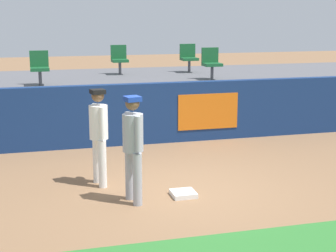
# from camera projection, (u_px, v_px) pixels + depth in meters

# --- Properties ---
(ground_plane) EXTENTS (60.00, 60.00, 0.00)m
(ground_plane) POSITION_uv_depth(u_px,v_px,m) (186.00, 192.00, 8.95)
(ground_plane) COLOR #846042
(first_base) EXTENTS (0.40, 0.40, 0.08)m
(first_base) POSITION_uv_depth(u_px,v_px,m) (183.00, 194.00, 8.74)
(first_base) COLOR white
(first_base) RESTS_ON ground_plane
(player_fielder_home) EXTENTS (0.38, 0.56, 1.73)m
(player_fielder_home) POSITION_uv_depth(u_px,v_px,m) (99.00, 130.00, 9.13)
(player_fielder_home) COLOR white
(player_fielder_home) RESTS_ON ground_plane
(player_runner_visitor) EXTENTS (0.40, 0.48, 1.75)m
(player_runner_visitor) POSITION_uv_depth(u_px,v_px,m) (133.00, 142.00, 8.26)
(player_runner_visitor) COLOR #9EA3AD
(player_runner_visitor) RESTS_ON ground_plane
(field_wall) EXTENTS (18.00, 0.26, 1.43)m
(field_wall) POSITION_uv_depth(u_px,v_px,m) (142.00, 114.00, 12.13)
(field_wall) COLOR navy
(field_wall) RESTS_ON ground_plane
(bleacher_platform) EXTENTS (18.00, 4.80, 1.28)m
(bleacher_platform) POSITION_uv_depth(u_px,v_px,m) (123.00, 100.00, 14.57)
(bleacher_platform) COLOR #59595E
(bleacher_platform) RESTS_ON ground_plane
(seat_front_right) EXTENTS (0.47, 0.44, 0.84)m
(seat_front_right) POSITION_uv_depth(u_px,v_px,m) (211.00, 62.00, 13.83)
(seat_front_right) COLOR #4C4C51
(seat_front_right) RESTS_ON bleacher_platform
(seat_back_center) EXTENTS (0.46, 0.44, 0.84)m
(seat_back_center) POSITION_uv_depth(u_px,v_px,m) (119.00, 58.00, 14.98)
(seat_back_center) COLOR #4C4C51
(seat_back_center) RESTS_ON bleacher_platform
(seat_front_left) EXTENTS (0.45, 0.44, 0.84)m
(seat_front_left) POSITION_uv_depth(u_px,v_px,m) (40.00, 66.00, 12.70)
(seat_front_left) COLOR #4C4C51
(seat_front_left) RESTS_ON bleacher_platform
(seat_back_right) EXTENTS (0.48, 0.44, 0.84)m
(seat_back_right) POSITION_uv_depth(u_px,v_px,m) (189.00, 56.00, 15.51)
(seat_back_right) COLOR #4C4C51
(seat_back_right) RESTS_ON bleacher_platform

